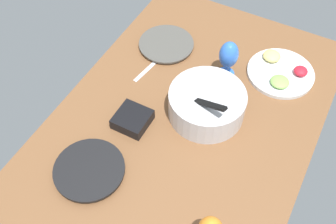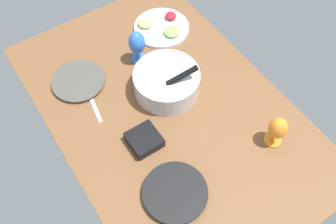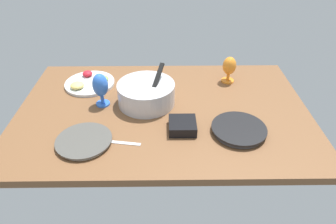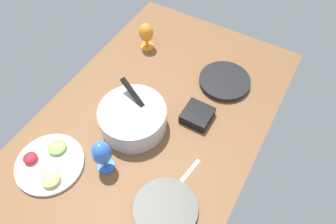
{
  "view_description": "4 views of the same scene",
  "coord_description": "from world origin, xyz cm",
  "px_view_note": "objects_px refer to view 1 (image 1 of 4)",
  "views": [
    {
      "loc": [
        91.26,
        41.22,
        137.98
      ],
      "look_at": [
        0.45,
        -7.06,
        3.96
      ],
      "focal_mm": 43.63,
      "sensor_mm": 36.0,
      "label": 1
    },
    {
      "loc": [
        83.24,
        -55.11,
        150.43
      ],
      "look_at": [
        4.12,
        -2.22,
        3.96
      ],
      "focal_mm": 40.36,
      "sensor_mm": 36.0,
      "label": 2
    },
    {
      "loc": [
        1.05,
        -137.3,
        95.55
      ],
      "look_at": [
        2.65,
        -8.92,
        3.96
      ],
      "focal_mm": 32.27,
      "sensor_mm": 36.0,
      "label": 3
    },
    {
      "loc": [
        -73.94,
        -50.17,
        127.15
      ],
      "look_at": [
        3.37,
        -5.86,
        3.96
      ],
      "focal_mm": 33.37,
      "sensor_mm": 36.0,
      "label": 4
    }
  ],
  "objects_px": {
    "mixing_bowl": "(207,103)",
    "fruit_platter": "(281,72)",
    "dinner_plate_left": "(166,45)",
    "hurricane_glass_blue": "(229,56)",
    "square_bowl_black": "(132,119)",
    "dinner_plate_right": "(89,170)"
  },
  "relations": [
    {
      "from": "mixing_bowl",
      "to": "fruit_platter",
      "type": "bearing_deg",
      "value": 150.45
    },
    {
      "from": "fruit_platter",
      "to": "mixing_bowl",
      "type": "bearing_deg",
      "value": -29.55
    },
    {
      "from": "dinner_plate_left",
      "to": "fruit_platter",
      "type": "xyz_separation_m",
      "value": [
        -0.08,
        0.55,
        0.0
      ]
    },
    {
      "from": "mixing_bowl",
      "to": "hurricane_glass_blue",
      "type": "xyz_separation_m",
      "value": [
        -0.25,
        -0.01,
        0.05
      ]
    },
    {
      "from": "mixing_bowl",
      "to": "square_bowl_black",
      "type": "height_order",
      "value": "mixing_bowl"
    },
    {
      "from": "dinner_plate_left",
      "to": "mixing_bowl",
      "type": "xyz_separation_m",
      "value": [
        0.28,
        0.34,
        0.05
      ]
    },
    {
      "from": "dinner_plate_right",
      "to": "square_bowl_black",
      "type": "bearing_deg",
      "value": 175.14
    },
    {
      "from": "mixing_bowl",
      "to": "square_bowl_black",
      "type": "bearing_deg",
      "value": -52.36
    },
    {
      "from": "dinner_plate_left",
      "to": "hurricane_glass_blue",
      "type": "distance_m",
      "value": 0.35
    },
    {
      "from": "fruit_platter",
      "to": "square_bowl_black",
      "type": "height_order",
      "value": "fruit_platter"
    },
    {
      "from": "mixing_bowl",
      "to": "fruit_platter",
      "type": "xyz_separation_m",
      "value": [
        -0.37,
        0.21,
        -0.05
      ]
    },
    {
      "from": "dinner_plate_right",
      "to": "hurricane_glass_blue",
      "type": "relative_size",
      "value": 1.42
    },
    {
      "from": "dinner_plate_left",
      "to": "dinner_plate_right",
      "type": "relative_size",
      "value": 0.98
    },
    {
      "from": "dinner_plate_right",
      "to": "fruit_platter",
      "type": "height_order",
      "value": "fruit_platter"
    },
    {
      "from": "fruit_platter",
      "to": "dinner_plate_right",
      "type": "bearing_deg",
      "value": -29.79
    },
    {
      "from": "fruit_platter",
      "to": "square_bowl_black",
      "type": "relative_size",
      "value": 2.24
    },
    {
      "from": "dinner_plate_right",
      "to": "square_bowl_black",
      "type": "relative_size",
      "value": 2.0
    },
    {
      "from": "square_bowl_black",
      "to": "fruit_platter",
      "type": "bearing_deg",
      "value": 140.76
    },
    {
      "from": "mixing_bowl",
      "to": "dinner_plate_left",
      "type": "bearing_deg",
      "value": -129.62
    },
    {
      "from": "dinner_plate_right",
      "to": "hurricane_glass_blue",
      "type": "xyz_separation_m",
      "value": [
        -0.72,
        0.26,
        0.1
      ]
    },
    {
      "from": "fruit_platter",
      "to": "hurricane_glass_blue",
      "type": "height_order",
      "value": "hurricane_glass_blue"
    },
    {
      "from": "hurricane_glass_blue",
      "to": "square_bowl_black",
      "type": "xyz_separation_m",
      "value": [
        0.44,
        -0.23,
        -0.09
      ]
    }
  ]
}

